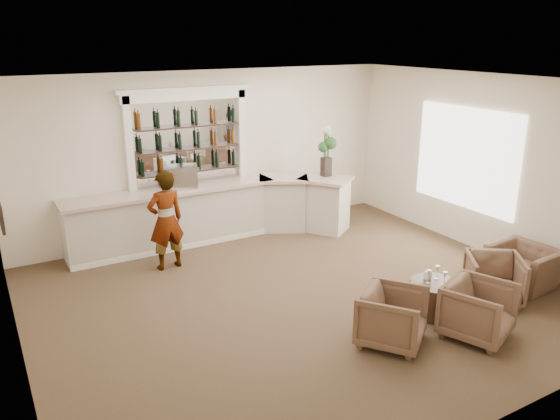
% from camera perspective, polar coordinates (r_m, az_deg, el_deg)
% --- Properties ---
extents(ground, '(8.00, 8.00, 0.00)m').
position_cam_1_polar(ground, '(8.72, 2.30, -9.03)').
color(ground, brown).
rests_on(ground, ground).
extents(room_shell, '(8.04, 7.02, 3.32)m').
position_cam_1_polar(room_shell, '(8.62, 0.89, 7.14)').
color(room_shell, '#F5E6CB').
rests_on(room_shell, ground).
extents(bar_counter, '(5.72, 1.80, 1.14)m').
position_cam_1_polar(bar_counter, '(10.90, -6.79, -0.26)').
color(bar_counter, beige).
rests_on(bar_counter, ground).
extents(back_bar_alcove, '(2.64, 0.25, 3.00)m').
position_cam_1_polar(back_bar_alcove, '(10.80, -9.61, 7.43)').
color(back_bar_alcove, white).
rests_on(back_bar_alcove, ground).
extents(cocktail_table, '(0.72, 0.72, 0.50)m').
position_cam_1_polar(cocktail_table, '(8.44, 15.77, -8.82)').
color(cocktail_table, '#46331E').
rests_on(cocktail_table, ground).
extents(sommelier, '(0.68, 0.48, 1.76)m').
position_cam_1_polar(sommelier, '(9.63, -11.85, -1.07)').
color(sommelier, gray).
rests_on(sommelier, ground).
extents(armchair_left, '(1.16, 1.16, 0.77)m').
position_cam_1_polar(armchair_left, '(7.50, 11.66, -10.90)').
color(armchair_left, brown).
rests_on(armchair_left, ground).
extents(armchair_center, '(1.09, 1.11, 0.78)m').
position_cam_1_polar(armchair_center, '(7.95, 19.99, -9.85)').
color(armchair_center, brown).
rests_on(armchair_center, ground).
extents(armchair_right, '(1.12, 1.12, 0.74)m').
position_cam_1_polar(armchair_right, '(9.06, 21.47, -6.70)').
color(armchair_right, brown).
rests_on(armchair_right, ground).
extents(armchair_far, '(0.94, 1.05, 0.64)m').
position_cam_1_polar(armchair_far, '(9.85, 24.09, -5.36)').
color(armchair_far, brown).
rests_on(armchair_far, ground).
extents(espresso_machine, '(0.60, 0.55, 0.44)m').
position_cam_1_polar(espresso_machine, '(10.56, -10.00, 3.43)').
color(espresso_machine, silver).
rests_on(espresso_machine, bar_counter).
extents(flower_vase, '(0.27, 0.27, 1.04)m').
position_cam_1_polar(flower_vase, '(11.27, 4.89, 6.45)').
color(flower_vase, black).
rests_on(flower_vase, bar_counter).
extents(wine_glass_bar_left, '(0.07, 0.07, 0.21)m').
position_cam_1_polar(wine_glass_bar_left, '(10.37, -11.99, 2.39)').
color(wine_glass_bar_left, white).
rests_on(wine_glass_bar_left, bar_counter).
extents(wine_glass_bar_right, '(0.07, 0.07, 0.21)m').
position_cam_1_polar(wine_glass_bar_right, '(11.03, -4.13, 3.66)').
color(wine_glass_bar_right, white).
rests_on(wine_glass_bar_right, bar_counter).
extents(wine_glass_tbl_a, '(0.07, 0.07, 0.21)m').
position_cam_1_polar(wine_glass_tbl_a, '(8.23, 15.24, -6.75)').
color(wine_glass_tbl_a, white).
rests_on(wine_glass_tbl_a, cocktail_table).
extents(wine_glass_tbl_b, '(0.07, 0.07, 0.21)m').
position_cam_1_polar(wine_glass_tbl_b, '(8.41, 16.07, -6.28)').
color(wine_glass_tbl_b, white).
rests_on(wine_glass_tbl_b, cocktail_table).
extents(wine_glass_tbl_c, '(0.07, 0.07, 0.21)m').
position_cam_1_polar(wine_glass_tbl_c, '(8.24, 16.82, -6.87)').
color(wine_glass_tbl_c, white).
rests_on(wine_glass_tbl_c, cocktail_table).
extents(napkin_holder, '(0.08, 0.08, 0.12)m').
position_cam_1_polar(napkin_holder, '(8.38, 15.18, -6.61)').
color(napkin_holder, white).
rests_on(napkin_holder, cocktail_table).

